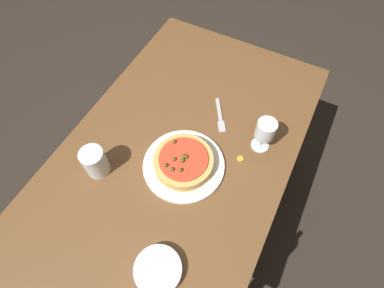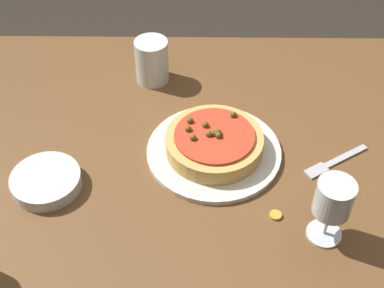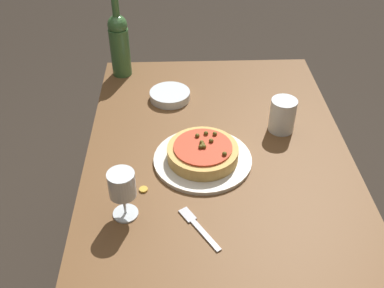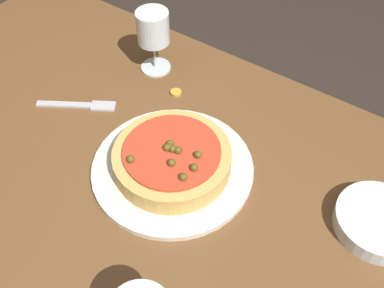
{
  "view_description": "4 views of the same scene",
  "coord_description": "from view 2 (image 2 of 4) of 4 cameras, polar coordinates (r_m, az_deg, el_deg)",
  "views": [
    {
      "loc": [
        -0.46,
        -0.3,
        1.72
      ],
      "look_at": [
        0.01,
        -0.06,
        0.84
      ],
      "focal_mm": 28.0,
      "sensor_mm": 36.0,
      "label": 1
    },
    {
      "loc": [
        -0.08,
        -0.87,
        1.59
      ],
      "look_at": [
        -0.09,
        -0.11,
        0.84
      ],
      "focal_mm": 50.0,
      "sensor_mm": 36.0,
      "label": 2
    },
    {
      "loc": [
        0.97,
        -0.12,
        1.63
      ],
      "look_at": [
        -0.0,
        -0.08,
        0.85
      ],
      "focal_mm": 42.0,
      "sensor_mm": 36.0,
      "label": 3
    },
    {
      "loc": [
        -0.36,
        0.34,
        1.4
      ],
      "look_at": [
        -0.06,
        -0.09,
        0.8
      ],
      "focal_mm": 42.0,
      "sensor_mm": 36.0,
      "label": 4
    }
  ],
  "objects": [
    {
      "name": "pizza",
      "position": [
        1.14,
        2.37,
        0.19
      ],
      "size": [
        0.21,
        0.21,
        0.06
      ],
      "color": "tan",
      "rests_on": "dinner_plate"
    },
    {
      "name": "water_cup",
      "position": [
        1.33,
        -4.29,
        8.83
      ],
      "size": [
        0.08,
        0.08,
        0.11
      ],
      "color": "silver",
      "rests_on": "dining_table"
    },
    {
      "name": "dining_table",
      "position": [
        1.28,
        4.06,
        -2.52
      ],
      "size": [
        1.33,
        0.8,
        0.75
      ],
      "color": "brown",
      "rests_on": "ground_plane"
    },
    {
      "name": "bottle_cap",
      "position": [
        1.06,
        8.91,
        -7.51
      ],
      "size": [
        0.02,
        0.02,
        0.01
      ],
      "color": "gold",
      "rests_on": "dining_table"
    },
    {
      "name": "fork",
      "position": [
        1.18,
        14.8,
        -1.93
      ],
      "size": [
        0.15,
        0.1,
        0.0
      ],
      "rotation": [
        0.0,
        0.0,
        -2.59
      ],
      "color": "#B7B7BC",
      "rests_on": "dining_table"
    },
    {
      "name": "wine_glass",
      "position": [
        0.98,
        14.85,
        -5.87
      ],
      "size": [
        0.07,
        0.07,
        0.14
      ],
      "color": "silver",
      "rests_on": "dining_table"
    },
    {
      "name": "side_bowl",
      "position": [
        1.13,
        -15.3,
        -3.85
      ],
      "size": [
        0.14,
        0.14,
        0.03
      ],
      "color": "silver",
      "rests_on": "dining_table"
    },
    {
      "name": "dinner_plate",
      "position": [
        1.16,
        2.34,
        -0.8
      ],
      "size": [
        0.29,
        0.29,
        0.01
      ],
      "color": "silver",
      "rests_on": "dining_table"
    }
  ]
}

